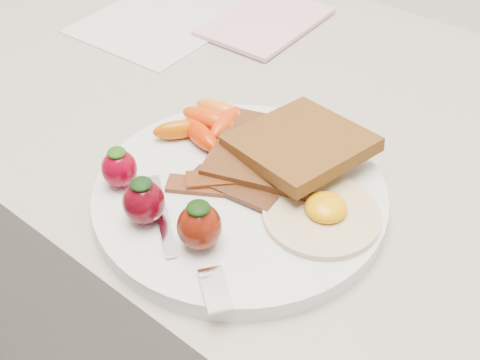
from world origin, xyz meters
The scene contains 11 objects.
counter centered at (0.00, 1.70, 0.45)m, with size 2.00×0.60×0.90m, color gray.
plate centered at (0.01, 1.54, 0.91)m, with size 0.27×0.27×0.02m, color silver.
toast_lower centered at (0.01, 1.59, 0.93)m, with size 0.11×0.11×0.01m, color #3B230F.
toast_upper centered at (0.03, 1.61, 0.94)m, with size 0.11×0.11×0.01m, color #3E1C08.
fried_egg centered at (0.09, 1.56, 0.92)m, with size 0.13×0.13×0.02m.
bacon_strips centered at (0.00, 1.54, 0.92)m, with size 0.10×0.09×0.01m.
baby_carrots centered at (-0.07, 1.59, 0.93)m, with size 0.08×0.09×0.02m.
strawberries centered at (-0.02, 1.47, 0.94)m, with size 0.14×0.05×0.05m.
fork centered at (0.02, 1.46, 0.92)m, with size 0.16×0.09×0.00m.
paper_sheet centered at (-0.30, 1.77, 0.90)m, with size 0.18×0.24×0.00m, color silver.
notepad centered at (-0.18, 1.84, 0.91)m, with size 0.12×0.17×0.01m, color #DCA5AF.
Camera 1 is at (0.27, 1.23, 1.29)m, focal length 45.00 mm.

